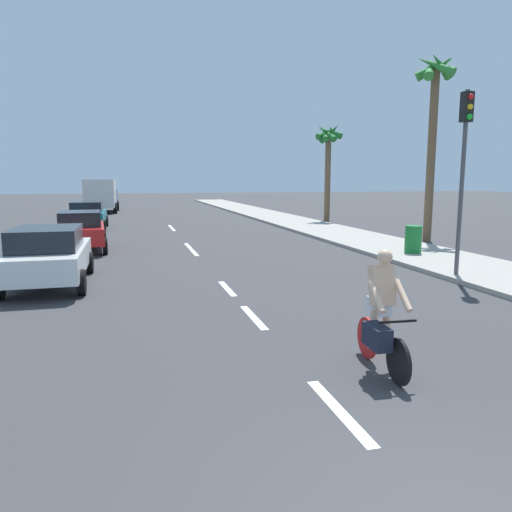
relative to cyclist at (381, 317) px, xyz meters
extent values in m
plane|color=#38383A|center=(-1.09, 16.54, -0.83)|extent=(160.00, 160.00, 0.00)
cube|color=#9E998E|center=(6.87, 18.54, -0.76)|extent=(3.60, 80.00, 0.14)
cube|color=white|center=(-1.09, -1.01, -0.83)|extent=(0.16, 1.80, 0.01)
cube|color=white|center=(-1.09, 3.24, -0.83)|extent=(0.16, 1.80, 0.01)
cube|color=white|center=(-1.09, 6.02, -0.83)|extent=(0.16, 1.80, 0.01)
cube|color=white|center=(-1.09, 12.55, -0.83)|extent=(0.16, 1.80, 0.01)
cube|color=white|center=(-1.09, 14.51, -0.83)|extent=(0.16, 1.80, 0.01)
cube|color=white|center=(-1.09, 21.69, -0.83)|extent=(0.16, 1.80, 0.01)
cube|color=white|center=(-1.09, 23.43, -0.83)|extent=(0.16, 1.80, 0.01)
cylinder|color=black|center=(0.02, -0.49, -0.50)|extent=(0.09, 0.66, 0.66)
cylinder|color=red|center=(0.08, 0.55, -0.50)|extent=(0.09, 0.66, 0.66)
cube|color=black|center=(0.05, 0.03, -0.32)|extent=(0.09, 0.95, 0.04)
cylinder|color=black|center=(0.06, 0.24, -0.08)|extent=(0.03, 0.03, 0.48)
cube|color=black|center=(0.02, -0.41, 0.05)|extent=(0.56, 0.06, 0.03)
cube|color=beige|center=(0.06, 0.11, 0.45)|extent=(0.36, 0.34, 0.63)
sphere|color=beige|center=(0.05, 0.05, 0.88)|extent=(0.22, 0.22, 0.22)
cube|color=white|center=(0.06, 0.16, 0.12)|extent=(0.33, 0.24, 0.28)
cube|color=black|center=(-0.19, -0.24, -0.20)|extent=(0.27, 0.53, 0.32)
cylinder|color=beige|center=(0.18, 0.10, -0.20)|extent=(0.13, 0.32, 0.62)
cylinder|color=beige|center=(-0.06, 0.12, -0.20)|extent=(0.12, 0.21, 0.63)
cylinder|color=beige|center=(0.24, -0.16, 0.35)|extent=(0.12, 0.49, 0.41)
cylinder|color=beige|center=(-0.16, -0.14, 0.35)|extent=(0.12, 0.49, 0.41)
cube|color=white|center=(-5.61, 7.68, -0.14)|extent=(1.87, 4.41, 0.64)
cube|color=black|center=(-5.61, 7.46, 0.46)|extent=(1.64, 2.29, 0.56)
cylinder|color=black|center=(-6.54, 9.17, -0.51)|extent=(0.18, 0.64, 0.64)
cylinder|color=black|center=(-4.69, 9.18, -0.51)|extent=(0.18, 0.64, 0.64)
cylinder|color=black|center=(-4.68, 6.19, -0.51)|extent=(0.18, 0.64, 0.64)
cube|color=red|center=(-5.36, 14.30, -0.14)|extent=(1.98, 4.26, 0.64)
cube|color=black|center=(-5.35, 14.10, 0.46)|extent=(1.66, 2.25, 0.56)
cylinder|color=black|center=(-6.32, 15.67, -0.51)|extent=(0.22, 0.65, 0.64)
cylinder|color=black|center=(-4.57, 15.77, -0.51)|extent=(0.22, 0.65, 0.64)
cylinder|color=black|center=(-6.16, 12.84, -0.51)|extent=(0.22, 0.65, 0.64)
cylinder|color=black|center=(-4.41, 12.94, -0.51)|extent=(0.22, 0.65, 0.64)
cube|color=#14727A|center=(-5.75, 23.12, -0.14)|extent=(1.90, 4.47, 0.64)
cube|color=black|center=(-5.75, 22.90, 0.46)|extent=(1.66, 2.33, 0.56)
cylinder|color=black|center=(-6.68, 24.65, -0.51)|extent=(0.18, 0.64, 0.64)
cylinder|color=black|center=(-4.80, 24.64, -0.51)|extent=(0.18, 0.64, 0.64)
cylinder|color=black|center=(-6.69, 21.61, -0.51)|extent=(0.18, 0.64, 0.64)
cylinder|color=black|center=(-4.82, 21.60, -0.51)|extent=(0.18, 0.64, 0.64)
cube|color=#23478C|center=(-5.65, 40.02, 0.37)|extent=(2.46, 2.40, 1.40)
cube|color=silver|center=(-5.72, 37.03, 0.82)|extent=(2.50, 4.22, 2.30)
cylinder|color=black|center=(-6.85, 39.91, -0.38)|extent=(0.30, 0.91, 0.90)
cylinder|color=black|center=(-4.45, 39.86, -0.38)|extent=(0.30, 0.91, 0.90)
cylinder|color=black|center=(-6.95, 36.02, -0.38)|extent=(0.30, 0.91, 0.90)
cylinder|color=black|center=(-4.55, 35.96, -0.38)|extent=(0.30, 0.91, 0.90)
cylinder|color=brown|center=(9.73, 13.39, 3.08)|extent=(0.37, 0.37, 7.83)
cone|color=#2D8433|center=(9.98, 13.36, 6.85)|extent=(0.59, 1.57, 0.96)
cone|color=#2D8433|center=(9.84, 13.62, 6.85)|extent=(1.70, 1.20, 1.22)
cone|color=#2D8433|center=(9.55, 13.57, 6.85)|extent=(1.29, 1.36, 1.49)
cone|color=#2D8433|center=(9.56, 13.21, 6.85)|extent=(1.46, 1.60, 1.36)
cone|color=#2D8433|center=(9.80, 13.15, 6.85)|extent=(1.51, 0.84, 1.21)
cylinder|color=brown|center=(9.37, 24.30, 2.16)|extent=(0.38, 0.38, 5.98)
cone|color=#1E6B28|center=(9.61, 24.33, 4.99)|extent=(0.59, 1.51, 1.09)
cone|color=#1E6B28|center=(9.53, 24.49, 4.99)|extent=(1.38, 1.34, 1.49)
cone|color=#1E6B28|center=(9.28, 24.54, 4.99)|extent=(1.70, 1.04, 1.08)
cone|color=#1E6B28|center=(9.14, 24.40, 4.99)|extent=(0.90, 1.51, 1.44)
cone|color=#1E6B28|center=(9.14, 24.19, 4.99)|extent=(1.07, 1.75, 1.50)
cone|color=#1E6B28|center=(9.35, 24.05, 4.99)|extent=(1.74, 0.58, 0.90)
cone|color=#1E6B28|center=(9.53, 24.11, 4.99)|extent=(1.23, 1.20, 1.19)
cylinder|color=#4C4C51|center=(5.47, 5.58, 1.77)|extent=(0.12, 0.12, 5.20)
cube|color=black|center=(5.47, 5.58, 3.92)|extent=(0.28, 0.24, 0.80)
sphere|color=red|center=(5.47, 5.45, 4.17)|extent=(0.16, 0.16, 0.16)
sphere|color=gold|center=(5.47, 5.45, 3.91)|extent=(0.16, 0.16, 0.16)
sphere|color=green|center=(5.47, 5.45, 3.65)|extent=(0.16, 0.16, 0.16)
cylinder|color=#19722D|center=(6.58, 9.56, -0.19)|extent=(0.60, 0.60, 1.00)
camera|label=1|loc=(-3.51, -6.21, 1.99)|focal=34.31mm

